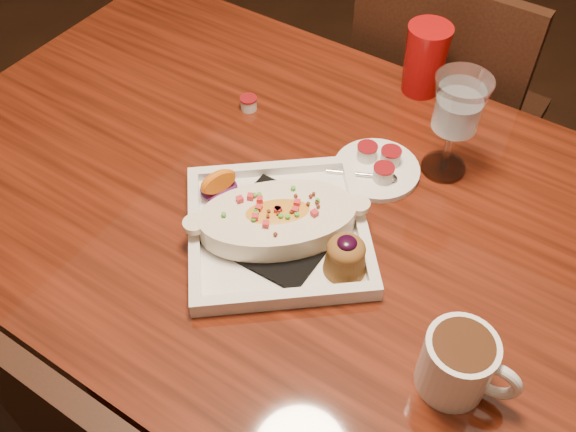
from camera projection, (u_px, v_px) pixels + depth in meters
The scene contains 9 objects.
floor at pixel (303, 399), 1.67m from camera, with size 7.00×7.00×0.00m, color black.
table at pixel (309, 243), 1.18m from camera, with size 1.50×0.90×0.75m.
chair_far at pixel (439, 117), 1.63m from camera, with size 0.42×0.42×0.93m.
plate at pixel (282, 225), 1.04m from camera, with size 0.41×0.41×0.08m.
coffee_mug at pixel (460, 363), 0.85m from camera, with size 0.14×0.10×0.10m.
goblet at pixel (458, 110), 1.06m from camera, with size 0.10×0.10×0.20m.
saucer at pixel (376, 167), 1.15m from camera, with size 0.16×0.16×0.11m.
creamer_loose at pixel (249, 103), 1.27m from camera, with size 0.03×0.03×0.03m.
red_tumbler at pixel (425, 60), 1.26m from camera, with size 0.09×0.09×0.15m, color #AB0C0D.
Camera 1 is at (0.37, -0.63, 1.58)m, focal length 40.00 mm.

